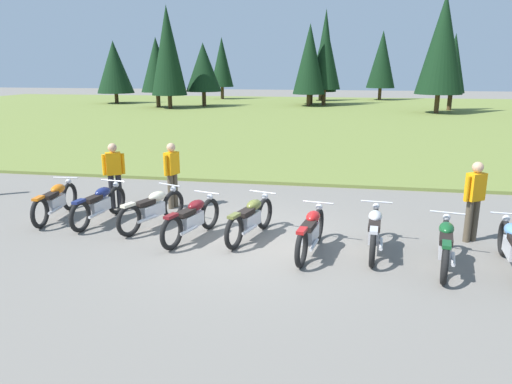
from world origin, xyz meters
TOP-DOWN VIEW (x-y plane):
  - ground_plane at (0.00, 0.00)m, footprint 140.00×140.00m
  - grass_moorland at (0.00, 26.94)m, footprint 80.00×44.00m
  - forest_treeline at (-3.74, 35.58)m, footprint 33.35×18.65m
  - motorcycle_orange at (-4.84, 0.70)m, footprint 0.62×2.10m
  - motorcycle_navy at (-3.67, 0.62)m, footprint 0.62×2.10m
  - motorcycle_cream at (-2.33, 0.50)m, footprint 0.94×1.99m
  - motorcycle_maroon at (-1.24, -0.05)m, footprint 0.82×2.04m
  - motorcycle_olive at (-0.04, 0.20)m, footprint 0.80×2.05m
  - motorcycle_red at (1.26, -0.42)m, footprint 0.62×2.09m
  - motorcycle_silver at (2.46, -0.17)m, footprint 0.62×2.10m
  - motorcycle_british_green at (3.66, -0.69)m, footprint 0.66×2.08m
  - motorcycle_sky_blue at (4.81, -0.56)m, footprint 0.62×2.10m
  - rider_in_hivis_vest at (-2.42, 2.06)m, footprint 0.33×0.52m
  - rider_with_back_turned at (4.46, 0.83)m, footprint 0.47×0.38m
  - rider_near_row_end at (-3.84, 1.76)m, footprint 0.49×0.37m

SIDE VIEW (x-z plane):
  - ground_plane at x=0.00m, z-range 0.00..0.00m
  - grass_moorland at x=0.00m, z-range 0.00..0.10m
  - motorcycle_orange at x=-4.84m, z-range 0.00..0.88m
  - motorcycle_navy at x=-3.67m, z-range 0.00..0.88m
  - motorcycle_cream at x=-2.33m, z-range 0.00..0.88m
  - motorcycle_maroon at x=-1.24m, z-range 0.00..0.88m
  - motorcycle_olive at x=-0.04m, z-range 0.00..0.88m
  - motorcycle_red at x=1.26m, z-range 0.00..0.88m
  - motorcycle_silver at x=2.46m, z-range 0.00..0.88m
  - motorcycle_british_green at x=3.66m, z-range 0.00..0.88m
  - motorcycle_sky_blue at x=4.81m, z-range 0.00..0.88m
  - rider_in_hivis_vest at x=-2.42m, z-range 0.11..1.78m
  - rider_with_back_turned at x=4.46m, z-range 0.11..1.78m
  - rider_near_row_end at x=-3.84m, z-range 0.11..1.78m
  - forest_treeline at x=-3.74m, z-range -0.12..8.66m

